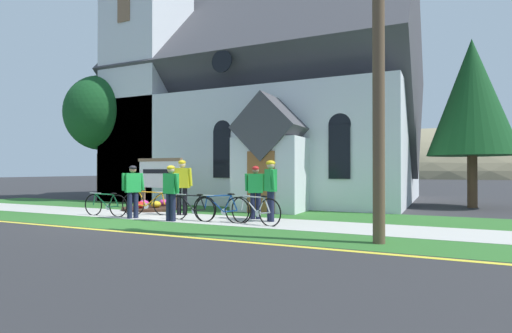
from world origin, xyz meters
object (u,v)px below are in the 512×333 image
Objects in this scene: bicycle_red at (192,208)px; roadside_conifer at (472,97)px; cyclist_in_blue_jersey at (171,189)px; utility_pole at (373,23)px; bicycle_white at (106,205)px; cyclist_in_yellow_jersey at (271,185)px; cyclist_in_red_jersey at (256,188)px; church_sign at (160,175)px; yard_deciduous_tree at (100,113)px; bicycle_yellow at (149,203)px; bicycle_black at (221,209)px; bicycle_silver at (255,210)px; cyclist_in_green_jersey at (133,188)px; cyclist_in_orange_jersey at (182,182)px.

bicycle_red is 11.67m from roadside_conifer.
roadside_conifer is at bearing 46.09° from cyclist_in_blue_jersey.
bicycle_red is 6.87m from utility_pole.
bicycle_white is at bearing 171.51° from utility_pole.
cyclist_in_red_jersey is (-0.62, 0.32, -0.11)m from cyclist_in_yellow_jersey.
bicycle_white is (0.02, -2.69, -0.91)m from church_sign.
yard_deciduous_tree is (-8.54, 4.74, 3.85)m from bicycle_red.
cyclist_in_blue_jersey is 1.01× the size of cyclist_in_red_jersey.
cyclist_in_red_jersey is at bearing 146.48° from utility_pole.
bicycle_white is (-1.11, -0.72, -0.02)m from bicycle_yellow.
cyclist_in_red_jersey reaches higher than bicycle_black.
bicycle_white is (-3.11, -0.21, -0.01)m from bicycle_red.
yard_deciduous_tree reaches higher than bicycle_yellow.
bicycle_black is at bearing 161.59° from utility_pole.
bicycle_yellow reaches higher than bicycle_black.
bicycle_red is 0.98× the size of bicycle_black.
cyclist_in_blue_jersey is at bearing -143.84° from cyclist_in_red_jersey.
church_sign is 1.22× the size of bicycle_red.
bicycle_black is at bearing -179.47° from bicycle_silver.
cyclist_in_orange_jersey reaches higher than cyclist_in_green_jersey.
bicycle_white is 1.07× the size of cyclist_in_blue_jersey.
roadside_conifer is 16.47m from yard_deciduous_tree.
bicycle_yellow is at bearing 149.51° from cyclist_in_blue_jersey.
cyclist_in_blue_jersey is (-2.47, -0.40, 0.54)m from bicycle_silver.
roadside_conifer is (2.27, 9.40, -0.15)m from utility_pole.
bicycle_white is at bearing -177.80° from bicycle_silver.
church_sign is 9.87m from utility_pole.
cyclist_in_red_jersey reaches higher than bicycle_red.
bicycle_black is at bearing 15.54° from cyclist_in_blue_jersey.
cyclist_in_blue_jersey reaches higher than bicycle_black.
roadside_conifer is at bearing 76.44° from utility_pole.
church_sign reaches higher than bicycle_yellow.
roadside_conifer is at bearing 26.91° from church_sign.
bicycle_silver is 0.98× the size of bicycle_red.
bicycle_red is at bearing -133.84° from roadside_conifer.
yard_deciduous_tree is at bearing 159.43° from cyclist_in_yellow_jersey.
cyclist_in_green_jersey is 3.70m from cyclist_in_red_jersey.
utility_pole is at bearing -18.41° from bicycle_black.
bicycle_yellow is 8.61m from utility_pole.
bicycle_silver is at bearing 0.53° from bicycle_black.
bicycle_red is (-2.05, 0.02, -0.01)m from bicycle_silver.
cyclist_in_yellow_jersey is at bearing -27.13° from cyclist_in_red_jersey.
cyclist_in_green_jersey is 8.09m from utility_pole.
utility_pole is (4.35, -1.45, 4.04)m from bicycle_black.
cyclist_in_red_jersey is at bearing 114.85° from bicycle_silver.
bicycle_red is at bearing 44.84° from cyclist_in_blue_jersey.
yard_deciduous_tree reaches higher than church_sign.
cyclist_in_green_jersey reaches higher than bicycle_white.
cyclist_in_red_jersey is (0.57, 1.06, 0.53)m from bicycle_black.
bicycle_silver is 0.28× the size of yard_deciduous_tree.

